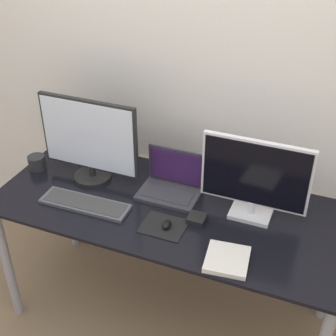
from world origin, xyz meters
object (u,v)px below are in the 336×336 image
mouse (167,225)px  mug (37,162)px  monitor_right (255,178)px  keyboard (85,204)px  laptop (172,183)px  book (227,259)px  power_brick (197,219)px  monitor_left (89,140)px

mouse → mug: bearing=166.6°
monitor_right → keyboard: 0.83m
laptop → book: (0.40, -0.38, -0.04)m
mouse → power_brick: mouse is taller
mouse → mug: mug is taller
monitor_right → power_brick: size_ratio=5.96×
keyboard → mouse: mouse is taller
keyboard → power_brick: 0.56m
monitor_left → monitor_right: 0.86m
monitor_left → power_brick: 0.69m
keyboard → monitor_left: bearing=110.6°
monitor_right → book: (-0.02, -0.34, -0.20)m
laptop → mug: size_ratio=3.24×
keyboard → book: (0.76, -0.12, 0.00)m
keyboard → book: bearing=-8.7°
monitor_right → laptop: size_ratio=1.65×
mug → power_brick: bearing=-6.4°
monitor_left → mouse: monitor_left is taller
laptop → mouse: 0.29m
book → power_brick: power_brick is taller
keyboard → laptop: bearing=37.2°
monitor_right → mug: bearing=-178.3°
laptop → power_brick: bearing=-42.6°
laptop → keyboard: (-0.35, -0.27, -0.05)m
book → mug: bearing=165.2°
book → mug: 1.21m
mouse → mug: (-0.85, 0.20, 0.02)m
laptop → keyboard: 0.45m
book → mug: size_ratio=2.21×
mouse → book: mouse is taller
monitor_left → mug: bearing=-174.0°
laptop → mouse: laptop is taller
monitor_right → book: bearing=-92.9°
laptop → mug: 0.77m
mouse → laptop: bearing=107.1°
monitor_right → keyboard: bearing=-163.6°
monitor_right → power_brick: monitor_right is taller
keyboard → power_brick: (0.55, 0.09, 0.01)m
laptop → book: 0.56m
monitor_right → mug: size_ratio=5.34×
monitor_left → book: (0.84, -0.34, -0.22)m
monitor_right → laptop: 0.45m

